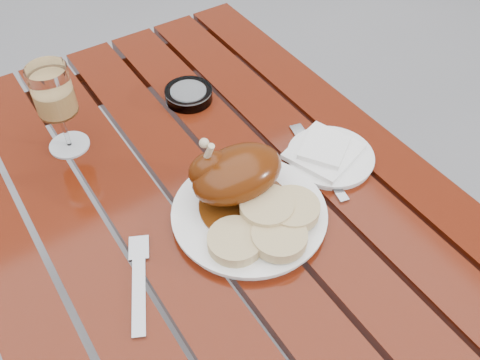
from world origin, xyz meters
name	(u,v)px	position (x,y,z in m)	size (l,w,h in m)	color
table	(221,313)	(0.00, 0.00, 0.38)	(0.80, 1.20, 0.75)	#601C0B
dinner_plate	(249,214)	(0.04, -0.05, 0.76)	(0.27, 0.27, 0.02)	white
roast_duck	(234,175)	(0.04, 0.00, 0.81)	(0.17, 0.17, 0.12)	#4F2309
bread_dumplings	(269,223)	(0.04, -0.10, 0.78)	(0.21, 0.15, 0.03)	#D1BC7F
wine_glass	(58,110)	(-0.16, 0.29, 0.84)	(0.08, 0.08, 0.18)	#F8C571
side_plate	(330,157)	(0.25, -0.02, 0.76)	(0.17, 0.17, 0.01)	white
napkin	(324,152)	(0.24, -0.01, 0.77)	(0.12, 0.11, 0.01)	white
ashtray	(189,95)	(0.11, 0.29, 0.76)	(0.10, 0.10, 0.03)	#B2B7BC
fork	(139,288)	(-0.19, -0.08, 0.75)	(0.02, 0.17, 0.01)	gray
knife	(322,167)	(0.22, -0.03, 0.75)	(0.02, 0.19, 0.01)	gray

